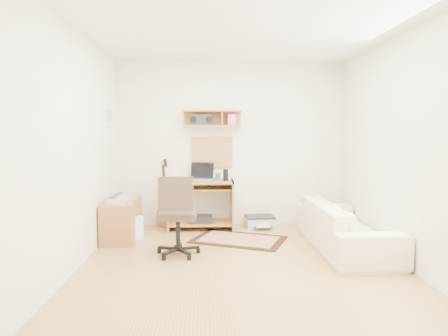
{
  "coord_description": "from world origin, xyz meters",
  "views": [
    {
      "loc": [
        -0.37,
        -4.49,
        1.49
      ],
      "look_at": [
        -0.15,
        1.05,
        1.0
      ],
      "focal_mm": 32.69,
      "sensor_mm": 36.0,
      "label": 1
    }
  ],
  "objects_px": {
    "cabinet": "(121,220)",
    "printer": "(260,222)",
    "task_chair": "(178,215)",
    "desk": "(201,205)",
    "sofa": "(345,218)"
  },
  "relations": [
    {
      "from": "printer",
      "to": "sofa",
      "type": "xyz_separation_m",
      "value": [
        0.94,
        -1.21,
        0.31
      ]
    },
    {
      "from": "desk",
      "to": "printer",
      "type": "xyz_separation_m",
      "value": [
        0.92,
        0.06,
        -0.29
      ]
    },
    {
      "from": "task_chair",
      "to": "cabinet",
      "type": "distance_m",
      "value": 1.18
    },
    {
      "from": "cabinet",
      "to": "sofa",
      "type": "bearing_deg",
      "value": -11.05
    },
    {
      "from": "task_chair",
      "to": "printer",
      "type": "xyz_separation_m",
      "value": [
        1.18,
        1.42,
        -0.41
      ]
    },
    {
      "from": "desk",
      "to": "task_chair",
      "type": "bearing_deg",
      "value": -100.59
    },
    {
      "from": "desk",
      "to": "cabinet",
      "type": "bearing_deg",
      "value": -152.42
    },
    {
      "from": "task_chair",
      "to": "sofa",
      "type": "bearing_deg",
      "value": 6.87
    },
    {
      "from": "cabinet",
      "to": "sofa",
      "type": "distance_m",
      "value": 3.02
    },
    {
      "from": "desk",
      "to": "printer",
      "type": "relative_size",
      "value": 2.22
    },
    {
      "from": "task_chair",
      "to": "sofa",
      "type": "xyz_separation_m",
      "value": [
        2.11,
        0.21,
        -0.1
      ]
    },
    {
      "from": "cabinet",
      "to": "printer",
      "type": "xyz_separation_m",
      "value": [
        2.02,
        0.63,
        -0.19
      ]
    },
    {
      "from": "printer",
      "to": "desk",
      "type": "bearing_deg",
      "value": 177.69
    },
    {
      "from": "cabinet",
      "to": "printer",
      "type": "relative_size",
      "value": 2.0
    },
    {
      "from": "cabinet",
      "to": "printer",
      "type": "height_order",
      "value": "cabinet"
    }
  ]
}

